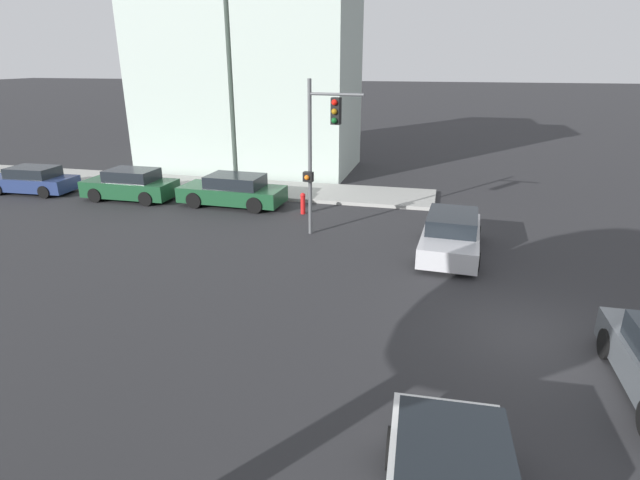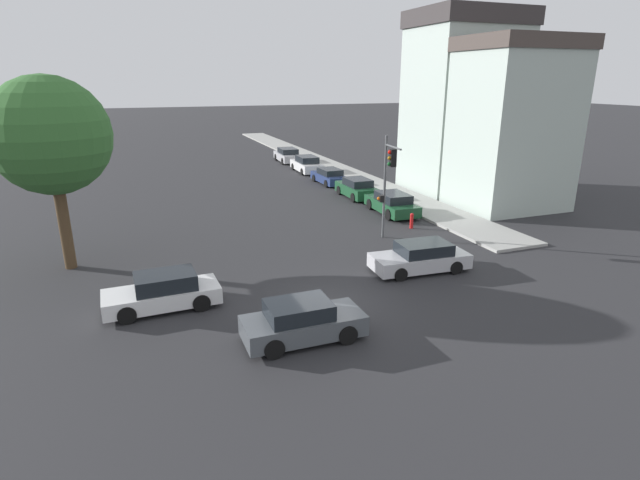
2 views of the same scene
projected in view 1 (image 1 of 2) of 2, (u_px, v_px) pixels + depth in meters
name	position (u px, v px, depth m)	size (l,w,h in m)	color
ground_plane	(535.00, 337.00, 11.81)	(300.00, 300.00, 0.00)	#28282B
rowhouse_backdrop	(243.00, 60.00, 28.67)	(7.76, 12.28, 13.21)	#ADBCB2
traffic_signal	(321.00, 139.00, 17.49)	(0.48, 2.14, 5.59)	#515456
crossing_car_1	(451.00, 235.00, 16.84)	(4.52, 2.13, 1.33)	#B7B7BC
parked_car_0	(233.00, 191.00, 22.29)	(2.10, 4.70, 1.39)	#194728
parked_car_1	(131.00, 185.00, 23.26)	(1.88, 4.22, 1.43)	#194728
parked_car_2	(32.00, 180.00, 24.48)	(1.93, 4.27, 1.28)	navy
fire_hydrant	(303.00, 203.00, 21.11)	(0.22, 0.22, 0.92)	red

